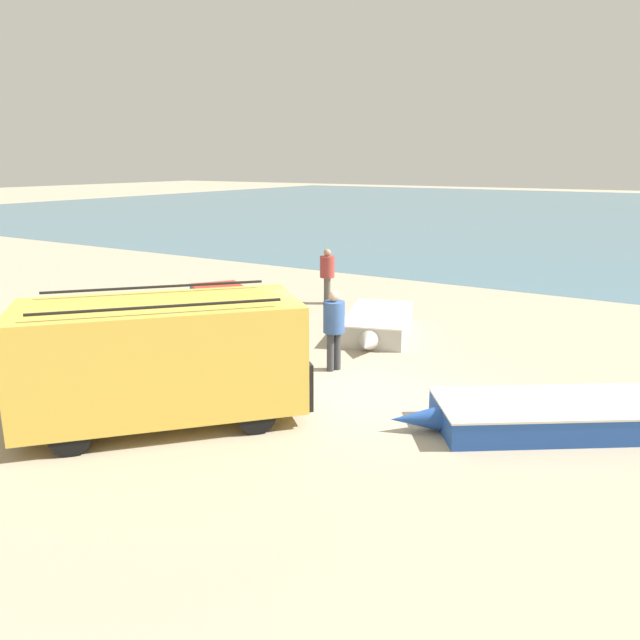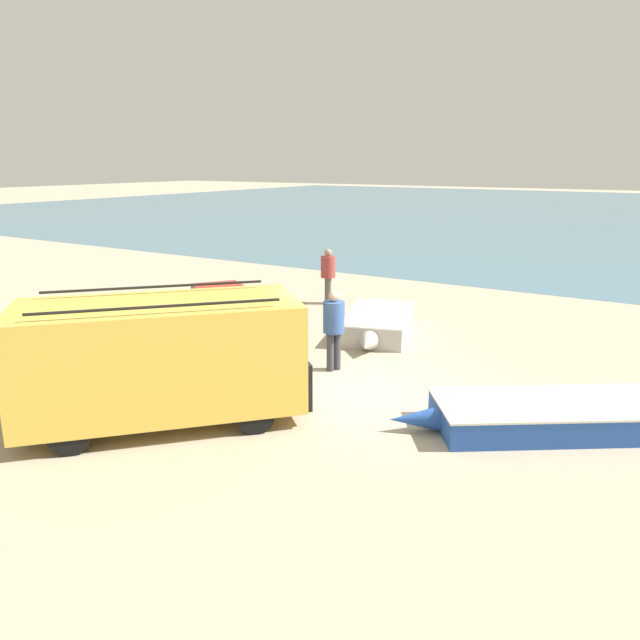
# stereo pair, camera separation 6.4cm
# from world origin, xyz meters

# --- Properties ---
(ground_plane) EXTENTS (200.00, 200.00, 0.00)m
(ground_plane) POSITION_xyz_m (0.00, 0.00, 0.00)
(ground_plane) COLOR tan
(parked_van) EXTENTS (4.86, 5.08, 2.34)m
(parked_van) POSITION_xyz_m (-2.36, -2.99, 1.22)
(parked_van) COLOR gold
(parked_van) RESTS_ON ground_plane
(fishing_rowboat_0) EXTENTS (4.70, 3.64, 0.61)m
(fishing_rowboat_0) POSITION_xyz_m (-6.70, 3.99, 0.30)
(fishing_rowboat_0) COLOR #2D66AD
(fishing_rowboat_0) RESTS_ON ground_plane
(fishing_rowboat_1) EXTENTS (4.57, 3.67, 0.50)m
(fishing_rowboat_1) POSITION_xyz_m (3.53, 0.30, 0.25)
(fishing_rowboat_1) COLOR #234CA3
(fishing_rowboat_1) RESTS_ON ground_plane
(fishing_rowboat_2) EXTENTS (2.59, 4.10, 0.59)m
(fishing_rowboat_2) POSITION_xyz_m (-1.73, 4.21, 0.30)
(fishing_rowboat_2) COLOR #ADA89E
(fishing_rowboat_2) RESTS_ON ground_plane
(fisherman_0) EXTENTS (0.48, 0.48, 1.82)m
(fisherman_0) POSITION_xyz_m (-1.23, 1.06, 1.09)
(fisherman_0) COLOR #38383D
(fisherman_0) RESTS_ON ground_plane
(fisherman_2) EXTENTS (0.48, 0.48, 1.82)m
(fisherman_2) POSITION_xyz_m (-4.87, 6.74, 1.09)
(fisherman_2) COLOR #5B564C
(fisherman_2) RESTS_ON ground_plane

